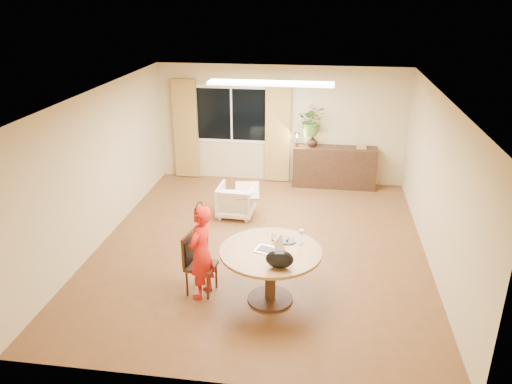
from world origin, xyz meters
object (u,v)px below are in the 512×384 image
(dining_table, at_px, (271,261))
(child, at_px, (201,252))
(armchair, at_px, (236,200))
(dining_chair, at_px, (201,264))
(sideboard, at_px, (334,167))

(dining_table, distance_m, child, 0.97)
(dining_table, bearing_deg, armchair, 109.68)
(child, xyz_separation_m, armchair, (-0.01, 2.75, -0.38))
(dining_chair, bearing_deg, armchair, 99.15)
(dining_chair, height_order, sideboard, sideboard)
(armchair, distance_m, sideboard, 2.62)
(dining_table, relative_size, armchair, 2.03)
(child, distance_m, armchair, 2.78)
(dining_table, bearing_deg, dining_chair, 176.04)
(dining_chair, xyz_separation_m, sideboard, (1.89, 4.50, 0.00))
(armchair, xyz_separation_m, sideboard, (1.87, 1.83, 0.14))
(child, relative_size, armchair, 2.02)
(dining_chair, xyz_separation_m, child, (0.03, -0.08, 0.25))
(child, bearing_deg, dining_chair, -141.23)
(dining_table, height_order, armchair, dining_table)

